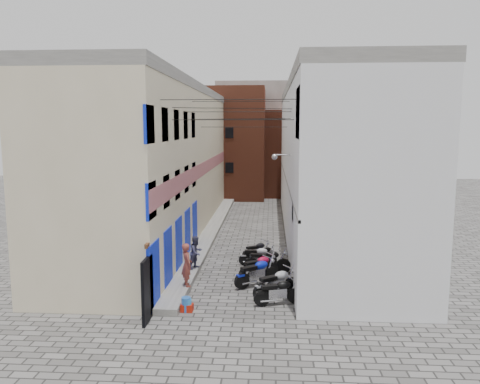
% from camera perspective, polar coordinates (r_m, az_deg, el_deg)
% --- Properties ---
extents(ground, '(90.00, 90.00, 0.00)m').
position_cam_1_polar(ground, '(16.65, -2.03, -15.10)').
color(ground, '#514F4C').
rests_on(ground, ground).
extents(plinth, '(0.90, 26.00, 0.25)m').
position_cam_1_polar(plinth, '(29.17, -3.46, -4.71)').
color(plinth, slate).
rests_on(plinth, ground).
extents(building_left, '(5.10, 27.00, 9.00)m').
position_cam_1_polar(building_left, '(29.00, -9.32, 3.87)').
color(building_left, beige).
rests_on(building_left, ground).
extents(building_right, '(5.94, 26.00, 9.00)m').
position_cam_1_polar(building_right, '(28.50, 10.69, 3.78)').
color(building_right, white).
rests_on(building_right, ground).
extents(building_far_brick_left, '(6.00, 6.00, 10.00)m').
position_cam_1_polar(building_far_brick_left, '(43.41, -0.95, 5.96)').
color(building_far_brick_left, brown).
rests_on(building_far_brick_left, ground).
extents(building_far_brick_right, '(5.00, 6.00, 8.00)m').
position_cam_1_polar(building_far_brick_right, '(45.32, 5.60, 4.75)').
color(building_far_brick_right, brown).
rests_on(building_far_brick_right, ground).
extents(building_far_concrete, '(8.00, 5.00, 11.00)m').
position_cam_1_polar(building_far_concrete, '(49.27, 1.96, 6.78)').
color(building_far_concrete, slate).
rests_on(building_far_concrete, ground).
extents(far_shopfront, '(2.00, 0.30, 2.40)m').
position_cam_1_polar(far_shopfront, '(40.81, 1.54, 0.48)').
color(far_shopfront, black).
rests_on(far_shopfront, ground).
extents(overhead_wires, '(5.80, 13.02, 1.32)m').
position_cam_1_polar(overhead_wires, '(22.94, -0.17, 9.48)').
color(overhead_wires, black).
rests_on(overhead_wires, ground).
extents(motorcycle_a, '(1.97, 1.10, 1.09)m').
position_cam_1_polar(motorcycle_a, '(17.63, 4.70, -11.88)').
color(motorcycle_a, black).
rests_on(motorcycle_a, ground).
extents(motorcycle_b, '(2.11, 1.77, 1.22)m').
position_cam_1_polar(motorcycle_b, '(18.35, 4.49, -10.84)').
color(motorcycle_b, '#A7A6AB').
rests_on(motorcycle_b, ground).
extents(motorcycle_c, '(2.11, 1.85, 1.24)m').
position_cam_1_polar(motorcycle_c, '(19.53, 2.06, -9.61)').
color(motorcycle_c, '#0B1CAC').
rests_on(motorcycle_c, ground).
extents(motorcycle_d, '(2.00, 1.68, 1.16)m').
position_cam_1_polar(motorcycle_d, '(20.40, 2.33, -8.97)').
color(motorcycle_d, '#A20B2F').
rests_on(motorcycle_d, ground).
extents(motorcycle_e, '(2.12, 0.69, 1.22)m').
position_cam_1_polar(motorcycle_e, '(21.22, 3.34, -8.22)').
color(motorcycle_e, black).
rests_on(motorcycle_e, ground).
extents(motorcycle_f, '(1.81, 0.58, 1.05)m').
position_cam_1_polar(motorcycle_f, '(22.25, 2.20, -7.67)').
color(motorcycle_f, '#A9AAAE').
rests_on(motorcycle_f, ground).
extents(motorcycle_g, '(1.72, 1.40, 0.99)m').
position_cam_1_polar(motorcycle_g, '(23.28, 2.11, -7.04)').
color(motorcycle_g, black).
rests_on(motorcycle_g, ground).
extents(person_a, '(0.65, 0.75, 1.73)m').
position_cam_1_polar(person_a, '(18.80, -6.50, -8.80)').
color(person_a, brown).
rests_on(person_a, plinth).
extents(person_b, '(0.84, 0.90, 1.47)m').
position_cam_1_polar(person_b, '(21.04, -5.36, -7.32)').
color(person_b, '#3B3A57').
rests_on(person_b, plinth).
extents(water_jug_near, '(0.36, 0.36, 0.45)m').
position_cam_1_polar(water_jug_near, '(17.19, -6.41, -13.56)').
color(water_jug_near, '#2B8CD7').
rests_on(water_jug_near, ground).
extents(water_jug_far, '(0.39, 0.39, 0.52)m').
position_cam_1_polar(water_jug_far, '(17.19, -6.59, -13.45)').
color(water_jug_far, blue).
rests_on(water_jug_far, ground).
extents(red_crate, '(0.44, 0.34, 0.27)m').
position_cam_1_polar(red_crate, '(17.23, -6.48, -13.84)').
color(red_crate, '#AB1D0C').
rests_on(red_crate, ground).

